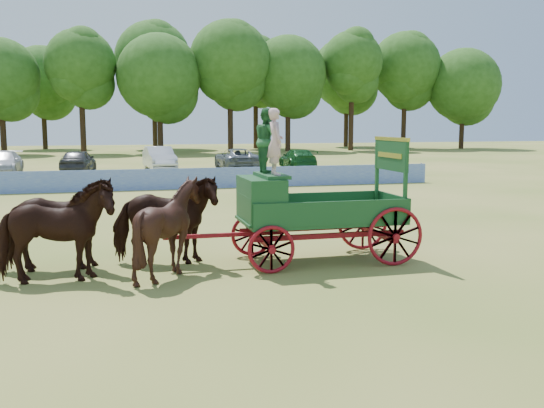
# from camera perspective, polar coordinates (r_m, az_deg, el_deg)

# --- Properties ---
(ground) EXTENTS (160.00, 160.00, 0.00)m
(ground) POSITION_cam_1_polar(r_m,az_deg,el_deg) (13.88, 6.37, -6.34)
(ground) COLOR #A38F4A
(ground) RESTS_ON ground
(horse_lead_left) EXTENTS (2.54, 1.19, 2.14)m
(horse_lead_left) POSITION_cam_1_polar(r_m,az_deg,el_deg) (13.41, -19.93, -2.59)
(horse_lead_left) COLOR black
(horse_lead_left) RESTS_ON ground
(horse_lead_right) EXTENTS (2.55, 1.21, 2.14)m
(horse_lead_right) POSITION_cam_1_polar(r_m,az_deg,el_deg) (14.49, -19.55, -1.83)
(horse_lead_right) COLOR black
(horse_lead_right) RESTS_ON ground
(horse_wheel_left) EXTENTS (2.18, 2.00, 2.14)m
(horse_wheel_left) POSITION_cam_1_polar(r_m,az_deg,el_deg) (13.40, -9.65, -2.24)
(horse_wheel_left) COLOR black
(horse_wheel_left) RESTS_ON ground
(horse_wheel_right) EXTENTS (2.69, 1.56, 2.14)m
(horse_wheel_right) POSITION_cam_1_polar(r_m,az_deg,el_deg) (14.48, -10.04, -1.51)
(horse_wheel_right) COLOR black
(horse_wheel_right) RESTS_ON ground
(farm_dray) EXTENTS (5.99, 2.00, 3.69)m
(farm_dray) POSITION_cam_1_polar(r_m,az_deg,el_deg) (14.43, 1.89, 0.80)
(farm_dray) COLOR maroon
(farm_dray) RESTS_ON ground
(sponsor_banner) EXTENTS (26.00, 0.08, 1.05)m
(sponsor_banner) POSITION_cam_1_polar(r_m,az_deg,el_deg) (30.93, -7.44, 2.40)
(sponsor_banner) COLOR #223FB8
(sponsor_banner) RESTS_ON ground
(parked_cars) EXTENTS (36.49, 6.54, 1.65)m
(parked_cars) POSITION_cam_1_polar(r_m,az_deg,el_deg) (43.02, -19.87, 3.80)
(parked_cars) COLOR silver
(parked_cars) RESTS_ON ground
(treeline) EXTENTS (91.07, 22.68, 15.86)m
(treeline) POSITION_cam_1_polar(r_m,az_deg,el_deg) (72.49, -13.33, 12.26)
(treeline) COLOR #382314
(treeline) RESTS_ON ground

